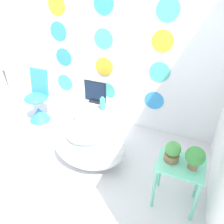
% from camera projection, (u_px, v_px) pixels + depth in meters
% --- Properties ---
extents(ground_plane, '(12.00, 12.00, 0.00)m').
position_uv_depth(ground_plane, '(40.00, 200.00, 2.36)').
color(ground_plane, silver).
extents(wall_back_dotted, '(4.29, 0.05, 2.60)m').
position_uv_depth(wall_back_dotted, '(107.00, 39.00, 3.02)').
color(wall_back_dotted, white).
rests_on(wall_back_dotted, ground_plane).
extents(bathtub, '(0.93, 0.68, 0.51)m').
position_uv_depth(bathtub, '(89.00, 145.00, 2.73)').
color(bathtub, white).
rests_on(bathtub, ground_plane).
extents(chair, '(0.37, 0.37, 0.84)m').
position_uv_depth(chair, '(38.00, 105.00, 3.53)').
color(chair, '#338CE0').
rests_on(chair, ground_plane).
extents(tv_cabinet, '(0.51, 0.43, 0.43)m').
position_uv_depth(tv_cabinet, '(96.00, 114.00, 3.42)').
color(tv_cabinet, silver).
rests_on(tv_cabinet, ground_plane).
extents(tv, '(0.35, 0.12, 0.33)m').
position_uv_depth(tv, '(95.00, 93.00, 3.23)').
color(tv, black).
rests_on(tv, tv_cabinet).
extents(vase, '(0.08, 0.08, 0.20)m').
position_uv_depth(vase, '(103.00, 104.00, 3.07)').
color(vase, '#51B2AD').
rests_on(vase, tv_cabinet).
extents(side_table, '(0.44, 0.34, 0.55)m').
position_uv_depth(side_table, '(179.00, 172.00, 2.11)').
color(side_table, '#72D8B7').
rests_on(side_table, ground_plane).
extents(potted_plant_left, '(0.15, 0.15, 0.21)m').
position_uv_depth(potted_plant_left, '(173.00, 151.00, 2.04)').
color(potted_plant_left, '#8C6B4C').
rests_on(potted_plant_left, side_table).
extents(potted_plant_right, '(0.18, 0.18, 0.23)m').
position_uv_depth(potted_plant_right, '(195.00, 157.00, 1.94)').
color(potted_plant_right, '#8C6B4C').
rests_on(potted_plant_right, side_table).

